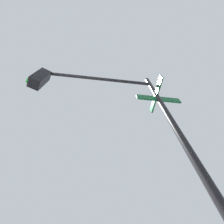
# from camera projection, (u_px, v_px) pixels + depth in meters

# --- Properties ---
(traffic_signal_near) EXTENTS (1.74, 3.63, 6.25)m
(traffic_signal_near) POSITION_uv_depth(u_px,v_px,m) (103.00, 102.00, 3.13)
(traffic_signal_near) COLOR black
(traffic_signal_near) RESTS_ON ground_plane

